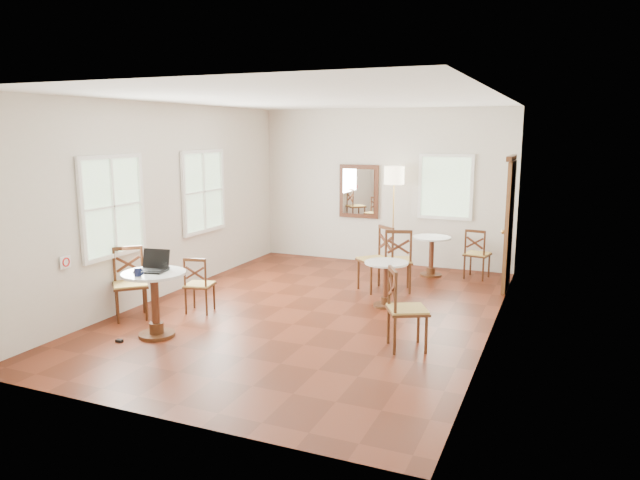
# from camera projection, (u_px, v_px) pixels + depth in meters

# --- Properties ---
(ground) EXTENTS (7.00, 7.00, 0.00)m
(ground) POSITION_uv_depth(u_px,v_px,m) (312.00, 311.00, 8.52)
(ground) COLOR #561F0E
(ground) RESTS_ON ground
(room_shell) EXTENTS (5.02, 7.02, 3.01)m
(room_shell) POSITION_uv_depth(u_px,v_px,m) (315.00, 179.00, 8.45)
(room_shell) COLOR beige
(room_shell) RESTS_ON ground
(cafe_table_near) EXTENTS (0.79, 0.79, 0.84)m
(cafe_table_near) POSITION_uv_depth(u_px,v_px,m) (155.00, 297.00, 7.38)
(cafe_table_near) COLOR #462511
(cafe_table_near) RESTS_ON ground
(cafe_table_mid) EXTENTS (0.64, 0.64, 0.68)m
(cafe_table_mid) POSITION_uv_depth(u_px,v_px,m) (386.00, 279.00, 8.68)
(cafe_table_mid) COLOR #462511
(cafe_table_mid) RESTS_ON ground
(cafe_table_back) EXTENTS (0.68, 0.68, 0.72)m
(cafe_table_back) POSITION_uv_depth(u_px,v_px,m) (431.00, 252.00, 10.52)
(cafe_table_back) COLOR #462511
(cafe_table_back) RESTS_ON ground
(chair_near_a) EXTENTS (0.45, 0.45, 0.82)m
(chair_near_a) POSITION_uv_depth(u_px,v_px,m) (199.00, 285.00, 8.40)
(chair_near_a) COLOR #462511
(chair_near_a) RESTS_ON ground
(chair_near_b) EXTENTS (0.64, 0.64, 0.99)m
(chair_near_b) POSITION_uv_depth(u_px,v_px,m) (130.00, 283.00, 8.14)
(chair_near_b) COLOR #462511
(chair_near_b) RESTS_ON ground
(chair_mid_a) EXTENTS (0.61, 0.61, 1.04)m
(chair_mid_a) POSITION_uv_depth(u_px,v_px,m) (397.00, 260.00, 9.50)
(chair_mid_a) COLOR #462511
(chair_mid_a) RESTS_ON ground
(chair_mid_b) EXTENTS (0.61, 0.61, 0.99)m
(chair_mid_b) POSITION_uv_depth(u_px,v_px,m) (405.00, 309.00, 6.97)
(chair_mid_b) COLOR #462511
(chair_mid_b) RESTS_ON ground
(chair_back_a) EXTENTS (0.47, 0.47, 0.89)m
(chair_back_a) POSITION_uv_depth(u_px,v_px,m) (477.00, 254.00, 10.35)
(chair_back_a) COLOR #462511
(chair_back_a) RESTS_ON ground
(chair_back_b) EXTENTS (0.68, 0.68, 1.05)m
(chair_back_b) POSITION_uv_depth(u_px,v_px,m) (377.00, 259.00, 9.56)
(chair_back_b) COLOR #462511
(chair_back_b) RESTS_ON ground
(floor_lamp) EXTENTS (0.37, 0.37, 1.93)m
(floor_lamp) POSITION_uv_depth(u_px,v_px,m) (394.00, 182.00, 10.96)
(floor_lamp) COLOR #BF8C3F
(floor_lamp) RESTS_ON ground
(laptop) EXTENTS (0.41, 0.36, 0.26)m
(laptop) POSITION_uv_depth(u_px,v_px,m) (153.00, 266.00, 7.40)
(laptop) COLOR black
(laptop) RESTS_ON cafe_table_near
(mouse) EXTENTS (0.10, 0.08, 0.03)m
(mouse) POSITION_uv_depth(u_px,v_px,m) (167.00, 267.00, 7.52)
(mouse) COLOR black
(mouse) RESTS_ON cafe_table_near
(navy_mug) EXTENTS (0.13, 0.09, 0.10)m
(navy_mug) POSITION_uv_depth(u_px,v_px,m) (138.00, 272.00, 7.12)
(navy_mug) COLOR black
(navy_mug) RESTS_ON cafe_table_near
(water_glass) EXTENTS (0.07, 0.07, 0.11)m
(water_glass) POSITION_uv_depth(u_px,v_px,m) (165.00, 267.00, 7.39)
(water_glass) COLOR white
(water_glass) RESTS_ON cafe_table_near
(power_adapter) EXTENTS (0.09, 0.05, 0.03)m
(power_adapter) POSITION_uv_depth(u_px,v_px,m) (119.00, 341.00, 7.27)
(power_adapter) COLOR black
(power_adapter) RESTS_ON ground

